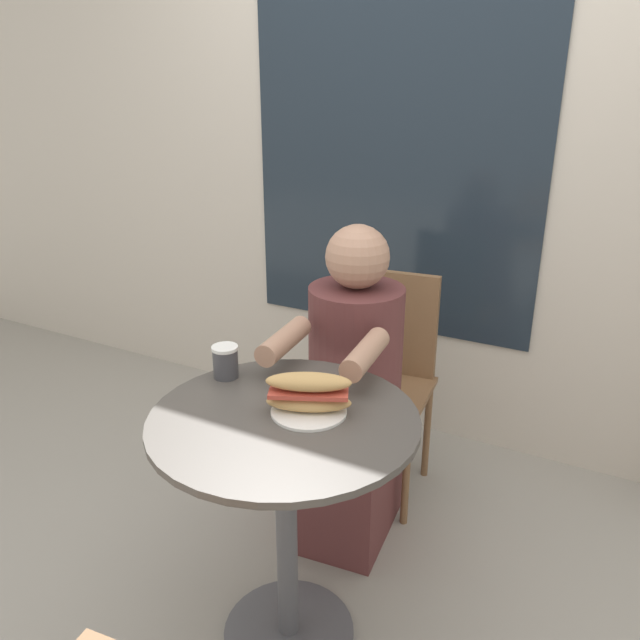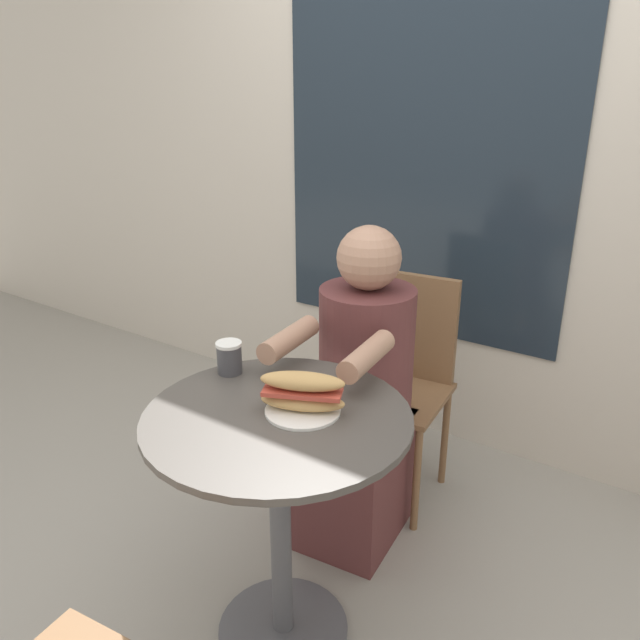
{
  "view_description": "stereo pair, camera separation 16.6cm",
  "coord_description": "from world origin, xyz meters",
  "px_view_note": "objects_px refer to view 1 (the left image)",
  "views": [
    {
      "loc": [
        0.75,
        -1.2,
        1.56
      ],
      "look_at": [
        0.0,
        0.2,
        0.95
      ],
      "focal_mm": 35.0,
      "sensor_mm": 36.0,
      "label": 1
    },
    {
      "loc": [
        0.89,
        -1.12,
        1.56
      ],
      "look_at": [
        0.0,
        0.2,
        0.95
      ],
      "focal_mm": 35.0,
      "sensor_mm": 36.0,
      "label": 2
    }
  ],
  "objects_px": {
    "diner_chair": "(386,363)",
    "seated_diner": "(351,407)",
    "cafe_table": "(285,481)",
    "drink_cup": "(225,361)",
    "sandwich_on_plate": "(309,395)"
  },
  "relations": [
    {
      "from": "cafe_table",
      "to": "sandwich_on_plate",
      "type": "distance_m",
      "value": 0.26
    },
    {
      "from": "diner_chair",
      "to": "drink_cup",
      "type": "bearing_deg",
      "value": 69.36
    },
    {
      "from": "seated_diner",
      "to": "sandwich_on_plate",
      "type": "xyz_separation_m",
      "value": [
        0.1,
        -0.48,
        0.3
      ]
    },
    {
      "from": "sandwich_on_plate",
      "to": "drink_cup",
      "type": "xyz_separation_m",
      "value": [
        -0.32,
        0.07,
        -0.0
      ]
    },
    {
      "from": "diner_chair",
      "to": "sandwich_on_plate",
      "type": "xyz_separation_m",
      "value": [
        0.12,
        -0.83,
        0.27
      ]
    },
    {
      "from": "seated_diner",
      "to": "drink_cup",
      "type": "distance_m",
      "value": 0.55
    },
    {
      "from": "drink_cup",
      "to": "diner_chair",
      "type": "bearing_deg",
      "value": 75.24
    },
    {
      "from": "cafe_table",
      "to": "drink_cup",
      "type": "distance_m",
      "value": 0.38
    },
    {
      "from": "cafe_table",
      "to": "drink_cup",
      "type": "xyz_separation_m",
      "value": [
        -0.27,
        0.12,
        0.25
      ]
    },
    {
      "from": "diner_chair",
      "to": "drink_cup",
      "type": "relative_size",
      "value": 8.99
    },
    {
      "from": "sandwich_on_plate",
      "to": "drink_cup",
      "type": "distance_m",
      "value": 0.32
    },
    {
      "from": "sandwich_on_plate",
      "to": "drink_cup",
      "type": "relative_size",
      "value": 2.4
    },
    {
      "from": "diner_chair",
      "to": "seated_diner",
      "type": "height_order",
      "value": "seated_diner"
    },
    {
      "from": "sandwich_on_plate",
      "to": "diner_chair",
      "type": "bearing_deg",
      "value": 98.03
    },
    {
      "from": "diner_chair",
      "to": "seated_diner",
      "type": "xyz_separation_m",
      "value": [
        0.01,
        -0.35,
        -0.03
      ]
    }
  ]
}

